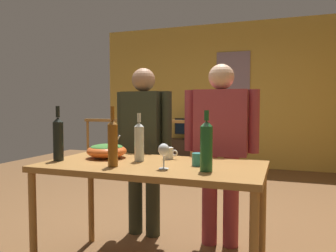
% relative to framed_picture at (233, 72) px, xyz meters
% --- Properties ---
extents(ground_plane, '(8.68, 8.68, 0.00)m').
position_rel_framed_picture_xyz_m(ground_plane, '(-0.19, -3.28, -1.84)').
color(ground_plane, brown).
extents(back_wall, '(4.99, 0.10, 2.78)m').
position_rel_framed_picture_xyz_m(back_wall, '(-0.19, 0.06, -0.45)').
color(back_wall, gold).
rests_on(back_wall, ground_plane).
extents(framed_picture, '(0.63, 0.03, 0.75)m').
position_rel_framed_picture_xyz_m(framed_picture, '(0.00, 0.00, 0.00)').
color(framed_picture, gray).
extents(stair_railing, '(2.71, 0.10, 1.00)m').
position_rel_framed_picture_xyz_m(stair_railing, '(-0.66, -1.26, -1.21)').
color(stair_railing, '#9E6B33').
rests_on(stair_railing, ground_plane).
extents(tv_console, '(0.90, 0.40, 0.54)m').
position_rel_framed_picture_xyz_m(tv_console, '(-0.80, -0.29, -1.57)').
color(tv_console, '#38281E').
rests_on(tv_console, ground_plane).
extents(flat_screen_tv, '(0.52, 0.12, 0.41)m').
position_rel_framed_picture_xyz_m(flat_screen_tv, '(-0.80, -0.32, -1.06)').
color(flat_screen_tv, black).
rests_on(flat_screen_tv, tv_console).
extents(serving_table, '(1.51, 0.78, 0.79)m').
position_rel_framed_picture_xyz_m(serving_table, '(0.10, -4.33, -1.13)').
color(serving_table, '#9E6B33').
rests_on(serving_table, ground_plane).
extents(salad_bowl, '(0.30, 0.30, 0.18)m').
position_rel_framed_picture_xyz_m(salad_bowl, '(-0.31, -4.22, -0.99)').
color(salad_bowl, '#DB5B23').
rests_on(salad_bowl, serving_table).
extents(wine_glass, '(0.07, 0.07, 0.16)m').
position_rel_framed_picture_xyz_m(wine_glass, '(0.25, -4.50, -0.94)').
color(wine_glass, silver).
rests_on(wine_glass, serving_table).
extents(wine_bottle_amber, '(0.07, 0.07, 0.39)m').
position_rel_framed_picture_xyz_m(wine_bottle_amber, '(-0.09, -4.52, -0.89)').
color(wine_bottle_amber, brown).
rests_on(wine_bottle_amber, serving_table).
extents(wine_bottle_dark, '(0.07, 0.07, 0.39)m').
position_rel_framed_picture_xyz_m(wine_bottle_dark, '(-0.58, -4.45, -0.89)').
color(wine_bottle_dark, black).
rests_on(wine_bottle_dark, serving_table).
extents(wine_bottle_green, '(0.08, 0.08, 0.37)m').
position_rel_framed_picture_xyz_m(wine_bottle_green, '(0.51, -4.47, -0.90)').
color(wine_bottle_green, '#1E5628').
rests_on(wine_bottle_green, serving_table).
extents(wine_bottle_clear, '(0.07, 0.07, 0.34)m').
position_rel_framed_picture_xyz_m(wine_bottle_clear, '(-0.02, -4.27, -0.91)').
color(wine_bottle_clear, silver).
rests_on(wine_bottle_clear, serving_table).
extents(mug_white, '(0.11, 0.08, 0.09)m').
position_rel_framed_picture_xyz_m(mug_white, '(0.15, -4.11, -1.01)').
color(mug_white, white).
rests_on(mug_white, serving_table).
extents(mug_teal, '(0.12, 0.08, 0.08)m').
position_rel_framed_picture_xyz_m(mug_teal, '(0.42, -4.31, -1.01)').
color(mug_teal, teal).
rests_on(mug_teal, serving_table).
extents(person_standing_left, '(0.54, 0.24, 1.52)m').
position_rel_framed_picture_xyz_m(person_standing_left, '(-0.25, -3.67, -0.96)').
color(person_standing_left, '#2D3323').
rests_on(person_standing_left, ground_plane).
extents(person_standing_right, '(0.62, 0.25, 1.53)m').
position_rel_framed_picture_xyz_m(person_standing_right, '(0.45, -3.67, -0.94)').
color(person_standing_right, '#9E3842').
rests_on(person_standing_right, ground_plane).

